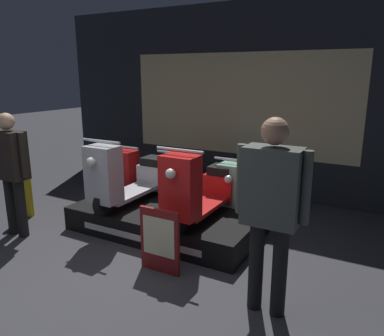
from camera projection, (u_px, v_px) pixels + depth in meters
ground_plane at (92, 291)px, 3.65m from camera, size 30.00×30.00×0.00m
shop_wall_back at (239, 101)px, 6.36m from camera, size 7.27×0.09×3.20m
display_platform at (166, 220)px, 5.00m from camera, size 2.46×1.25×0.32m
scooter_display_left at (128, 177)px, 5.08m from camera, size 0.58×1.53×0.96m
scooter_display_right at (201, 189)px, 4.56m from camera, size 0.58×1.53×0.96m
scooter_backrow_0 at (143, 175)px, 6.38m from camera, size 0.58×1.53×0.96m
scooter_backrow_1 at (191, 183)px, 5.94m from camera, size 0.58×1.53×0.96m
scooter_backrow_2 at (246, 192)px, 5.50m from camera, size 0.58×1.53×0.96m
person_left_browsing at (11, 165)px, 4.70m from camera, size 0.59×0.24×1.60m
person_right_browsing at (271, 200)px, 3.10m from camera, size 0.63×0.26×1.73m
price_sign_board at (160, 241)px, 3.92m from camera, size 0.47×0.04×0.71m
street_bollard at (27, 181)px, 5.45m from camera, size 0.12×0.12×1.08m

